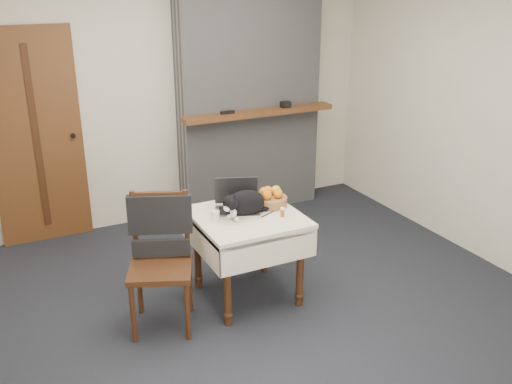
% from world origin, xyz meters
% --- Properties ---
extents(ground, '(4.50, 4.50, 0.00)m').
position_xyz_m(ground, '(0.00, 0.00, 0.00)').
color(ground, black).
rests_on(ground, ground).
extents(room_shell, '(4.52, 4.01, 2.61)m').
position_xyz_m(room_shell, '(0.00, 0.46, 1.76)').
color(room_shell, beige).
rests_on(room_shell, ground).
extents(door, '(0.82, 0.10, 2.00)m').
position_xyz_m(door, '(-1.20, 1.97, 1.00)').
color(door, brown).
rests_on(door, ground).
extents(chimney, '(1.62, 0.48, 2.60)m').
position_xyz_m(chimney, '(0.90, 1.85, 1.30)').
color(chimney, gray).
rests_on(chimney, ground).
extents(side_table, '(0.78, 0.78, 0.70)m').
position_xyz_m(side_table, '(0.07, 0.15, 0.59)').
color(side_table, '#3E2310').
rests_on(side_table, ground).
extents(laptop, '(0.41, 0.38, 0.25)m').
position_xyz_m(laptop, '(0.04, 0.27, 0.76)').
color(laptop, '#B7B7BC').
rests_on(laptop, side_table).
extents(cat, '(0.48, 0.28, 0.23)m').
position_xyz_m(cat, '(0.06, 0.16, 0.80)').
color(cat, black).
rests_on(cat, side_table).
extents(cream_jar, '(0.06, 0.06, 0.07)m').
position_xyz_m(cream_jar, '(-0.19, 0.17, 0.74)').
color(cream_jar, white).
rests_on(cream_jar, side_table).
extents(pill_bottle, '(0.03, 0.03, 0.07)m').
position_xyz_m(pill_bottle, '(0.29, 0.01, 0.74)').
color(pill_bottle, '#A55114').
rests_on(pill_bottle, side_table).
extents(fruit_basket, '(0.26, 0.26, 0.14)m').
position_xyz_m(fruit_basket, '(0.32, 0.24, 0.76)').
color(fruit_basket, '#9D663F').
rests_on(fruit_basket, side_table).
extents(desk_clutter, '(0.14, 0.04, 0.01)m').
position_xyz_m(desk_clutter, '(0.24, 0.17, 0.70)').
color(desk_clutter, black).
rests_on(desk_clutter, side_table).
extents(chair, '(0.57, 0.57, 0.98)m').
position_xyz_m(chair, '(-0.62, 0.14, 0.63)').
color(chair, '#3E2310').
rests_on(chair, ground).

